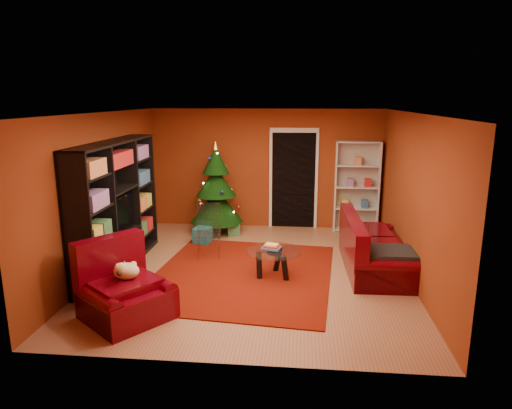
# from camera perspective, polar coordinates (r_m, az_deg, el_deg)

# --- Properties ---
(floor) EXTENTS (5.00, 5.50, 0.05)m
(floor) POSITION_cam_1_polar(r_m,az_deg,el_deg) (7.73, -0.29, -8.47)
(floor) COLOR #955E40
(floor) RESTS_ON ground
(ceiling) EXTENTS (5.00, 5.50, 0.05)m
(ceiling) POSITION_cam_1_polar(r_m,az_deg,el_deg) (7.18, -0.31, 11.58)
(ceiling) COLOR silver
(ceiling) RESTS_ON wall_back
(wall_back) EXTENTS (5.00, 0.05, 2.60)m
(wall_back) POSITION_cam_1_polar(r_m,az_deg,el_deg) (10.06, 1.30, 4.48)
(wall_back) COLOR maroon
(wall_back) RESTS_ON ground
(wall_left) EXTENTS (0.05, 5.50, 2.60)m
(wall_left) POSITION_cam_1_polar(r_m,az_deg,el_deg) (7.99, -18.62, 1.49)
(wall_left) COLOR maroon
(wall_left) RESTS_ON ground
(wall_right) EXTENTS (0.05, 5.50, 2.60)m
(wall_right) POSITION_cam_1_polar(r_m,az_deg,el_deg) (7.52, 19.22, 0.73)
(wall_right) COLOR maroon
(wall_right) RESTS_ON ground
(doorway) EXTENTS (1.06, 0.60, 2.16)m
(doorway) POSITION_cam_1_polar(r_m,az_deg,el_deg) (10.03, 4.70, 2.97)
(doorway) COLOR black
(doorway) RESTS_ON floor
(rug) EXTENTS (3.14, 3.56, 0.02)m
(rug) POSITION_cam_1_polar(r_m,az_deg,el_deg) (7.57, -1.71, -8.68)
(rug) COLOR #6C1306
(rug) RESTS_ON floor
(media_unit) EXTENTS (0.44, 2.80, 2.15)m
(media_unit) POSITION_cam_1_polar(r_m,az_deg,el_deg) (7.89, -17.02, -0.23)
(media_unit) COLOR black
(media_unit) RESTS_ON floor
(christmas_tree) EXTENTS (1.17, 1.17, 1.98)m
(christmas_tree) POSITION_cam_1_polar(r_m,az_deg,el_deg) (9.64, -4.99, 1.98)
(christmas_tree) COLOR black
(christmas_tree) RESTS_ON floor
(gift_box_teal) EXTENTS (0.37, 0.37, 0.32)m
(gift_box_teal) POSITION_cam_1_polar(r_m,az_deg,el_deg) (9.14, -6.68, -3.86)
(gift_box_teal) COLOR #1A6C7E
(gift_box_teal) RESTS_ON floor
(gift_box_green) EXTENTS (0.32, 0.32, 0.25)m
(gift_box_green) POSITION_cam_1_polar(r_m,az_deg,el_deg) (9.65, -2.93, -3.06)
(gift_box_green) COLOR #367847
(gift_box_green) RESTS_ON floor
(white_bookshelf) EXTENTS (0.93, 0.35, 1.99)m
(white_bookshelf) POSITION_cam_1_polar(r_m,az_deg,el_deg) (9.96, 12.47, 2.15)
(white_bookshelf) COLOR white
(white_bookshelf) RESTS_ON floor
(armchair) EXTENTS (1.51, 1.51, 0.84)m
(armchair) POSITION_cam_1_polar(r_m,az_deg,el_deg) (6.25, -15.93, -10.00)
(armchair) COLOR #4A020C
(armchair) RESTS_ON rug
(dog) EXTENTS (0.48, 0.50, 0.27)m
(dog) POSITION_cam_1_polar(r_m,az_deg,el_deg) (6.24, -15.88, -8.01)
(dog) COLOR beige
(dog) RESTS_ON armchair
(sofa) EXTENTS (1.00, 2.15, 0.92)m
(sofa) POSITION_cam_1_polar(r_m,az_deg,el_deg) (7.91, 14.70, -4.68)
(sofa) COLOR #4A020C
(sofa) RESTS_ON rug
(coffee_table) EXTENTS (1.06, 1.06, 0.56)m
(coffee_table) POSITION_cam_1_polar(r_m,az_deg,el_deg) (7.39, 2.25, -7.36)
(coffee_table) COLOR gray
(coffee_table) RESTS_ON rug
(acrylic_chair) EXTENTS (0.51, 0.54, 0.87)m
(acrylic_chair) POSITION_cam_1_polar(r_m,az_deg,el_deg) (8.28, -5.97, -3.68)
(acrylic_chair) COLOR #66605B
(acrylic_chair) RESTS_ON rug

